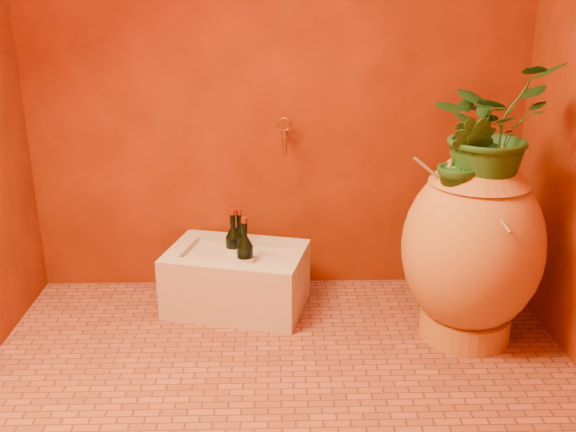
{
  "coord_description": "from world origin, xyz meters",
  "views": [
    {
      "loc": [
        -0.03,
        -2.18,
        1.51
      ],
      "look_at": [
        0.04,
        0.35,
        0.61
      ],
      "focal_mm": 40.0,
      "sensor_mm": 36.0,
      "label": 1
    }
  ],
  "objects_px": {
    "wine_bottle_a": "(240,248)",
    "wine_bottle_b": "(234,250)",
    "stone_basin": "(237,280)",
    "wall_tap": "(284,133)",
    "amphora": "(472,247)",
    "wine_bottle_c": "(245,260)"
  },
  "relations": [
    {
      "from": "wine_bottle_a",
      "to": "wine_bottle_b",
      "type": "distance_m",
      "value": 0.04
    },
    {
      "from": "stone_basin",
      "to": "wine_bottle_b",
      "type": "distance_m",
      "value": 0.15
    },
    {
      "from": "wall_tap",
      "to": "wine_bottle_a",
      "type": "bearing_deg",
      "value": -151.94
    },
    {
      "from": "wine_bottle_a",
      "to": "stone_basin",
      "type": "bearing_deg",
      "value": -100.44
    },
    {
      "from": "amphora",
      "to": "wall_tap",
      "type": "relative_size",
      "value": 5.26
    },
    {
      "from": "stone_basin",
      "to": "wine_bottle_a",
      "type": "relative_size",
      "value": 2.35
    },
    {
      "from": "amphora",
      "to": "wine_bottle_a",
      "type": "height_order",
      "value": "amphora"
    },
    {
      "from": "wine_bottle_a",
      "to": "wine_bottle_c",
      "type": "distance_m",
      "value": 0.16
    },
    {
      "from": "wine_bottle_b",
      "to": "wine_bottle_c",
      "type": "xyz_separation_m",
      "value": [
        0.06,
        -0.13,
        0.0
      ]
    },
    {
      "from": "stone_basin",
      "to": "amphora",
      "type": "bearing_deg",
      "value": -16.21
    },
    {
      "from": "amphora",
      "to": "wine_bottle_a",
      "type": "xyz_separation_m",
      "value": [
        -1.04,
        0.39,
        -0.16
      ]
    },
    {
      "from": "wine_bottle_b",
      "to": "wine_bottle_c",
      "type": "bearing_deg",
      "value": -65.0
    },
    {
      "from": "stone_basin",
      "to": "wall_tap",
      "type": "bearing_deg",
      "value": 39.94
    },
    {
      "from": "amphora",
      "to": "wine_bottle_b",
      "type": "xyz_separation_m",
      "value": [
        -1.07,
        0.36,
        -0.15
      ]
    },
    {
      "from": "wine_bottle_b",
      "to": "wine_bottle_c",
      "type": "height_order",
      "value": "wine_bottle_c"
    },
    {
      "from": "amphora",
      "to": "stone_basin",
      "type": "distance_m",
      "value": 1.14
    },
    {
      "from": "wine_bottle_b",
      "to": "wall_tap",
      "type": "xyz_separation_m",
      "value": [
        0.26,
        0.15,
        0.55
      ]
    },
    {
      "from": "wine_bottle_a",
      "to": "wine_bottle_b",
      "type": "height_order",
      "value": "wine_bottle_b"
    },
    {
      "from": "stone_basin",
      "to": "wine_bottle_b",
      "type": "xyz_separation_m",
      "value": [
        -0.01,
        0.05,
        0.14
      ]
    },
    {
      "from": "stone_basin",
      "to": "wine_bottle_c",
      "type": "xyz_separation_m",
      "value": [
        0.05,
        -0.08,
        0.14
      ]
    },
    {
      "from": "amphora",
      "to": "wine_bottle_b",
      "type": "height_order",
      "value": "amphora"
    },
    {
      "from": "wine_bottle_a",
      "to": "wine_bottle_b",
      "type": "bearing_deg",
      "value": -135.61
    }
  ]
}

